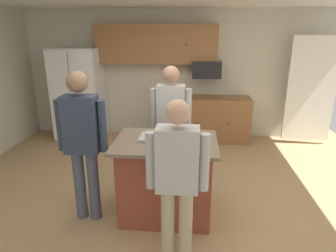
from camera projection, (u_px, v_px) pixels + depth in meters
name	position (u px, v px, depth m)	size (l,w,h in m)	color
floor	(164.00, 202.00, 3.94)	(7.04, 7.04, 0.00)	tan
back_wall	(177.00, 75.00, 6.19)	(6.40, 0.10, 2.60)	beige
french_door_window_panel	(311.00, 90.00, 5.65)	(0.90, 0.06, 2.00)	white
cabinet_run_upper	(156.00, 44.00, 5.84)	(2.40, 0.38, 0.75)	#936038
cabinet_run_lower	(205.00, 118.00, 6.10)	(1.80, 0.63, 0.90)	#936038
refrigerator	(79.00, 94.00, 6.08)	(0.93, 0.76, 1.86)	white
microwave_over_range	(207.00, 69.00, 5.81)	(0.56, 0.40, 0.32)	black
kitchen_island	(166.00, 178.00, 3.55)	(1.19, 0.88, 0.97)	brown
person_guest_by_door	(177.00, 175.00, 2.66)	(0.57, 0.22, 1.63)	tan
person_guest_left	(171.00, 118.00, 4.14)	(0.57, 0.23, 1.73)	tan
person_guest_right	(82.00, 137.00, 3.31)	(0.57, 0.23, 1.78)	#4C5166
mug_ceramic_white	(183.00, 142.00, 3.21)	(0.13, 0.09, 0.11)	#4C6B99
tumbler_amber	(197.00, 129.00, 3.59)	(0.06, 0.06, 0.14)	black
glass_pilsner	(195.00, 135.00, 3.39)	(0.06, 0.06, 0.13)	black
serving_tray	(159.00, 138.00, 3.43)	(0.44, 0.30, 0.04)	#B7B7BC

